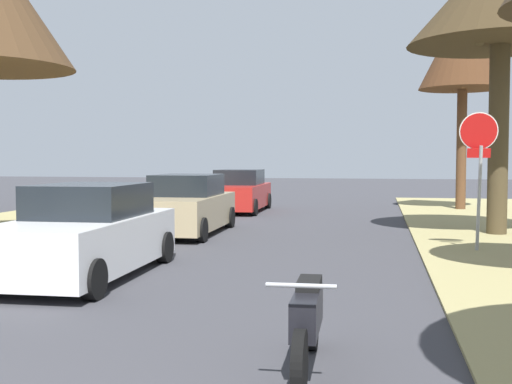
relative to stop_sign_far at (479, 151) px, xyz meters
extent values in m
cylinder|color=#9EA0A5|center=(0.00, -0.16, -1.01)|extent=(0.07, 0.41, 2.23)
cylinder|color=white|center=(0.00, 0.06, 0.42)|extent=(0.81, 0.17, 0.80)
cylinder|color=red|center=(0.00, 0.06, 0.42)|extent=(0.77, 0.18, 0.76)
cube|color=red|center=(0.00, -0.01, -0.05)|extent=(0.48, 0.08, 0.20)
cylinder|color=#463A25|center=(0.95, 3.22, 0.31)|extent=(0.51, 0.51, 4.87)
cylinder|color=#463A25|center=(0.47, 3.31, 3.28)|extent=(0.43, 1.17, 1.21)
cylinder|color=brown|center=(1.04, 11.42, 0.17)|extent=(0.38, 0.38, 4.59)
cone|color=#472B18|center=(1.04, 11.42, 4.15)|extent=(3.30, 3.30, 3.35)
cylinder|color=brown|center=(0.65, 11.07, 3.28)|extent=(0.93, 1.00, 1.72)
cylinder|color=brown|center=(1.24, 11.92, 3.23)|extent=(1.20, 0.59, 1.61)
cylinder|color=brown|center=(-11.15, 0.07, 2.53)|extent=(1.13, 0.87, 1.23)
cube|color=white|center=(-6.97, -4.17, -1.58)|extent=(1.92, 4.44, 0.85)
cube|color=black|center=(-6.97, -3.95, -0.88)|extent=(1.65, 2.06, 0.56)
cylinder|color=black|center=(-6.06, -5.80, -1.87)|extent=(0.21, 0.60, 0.60)
cylinder|color=black|center=(-6.14, -2.50, -1.87)|extent=(0.21, 0.60, 0.60)
cylinder|color=black|center=(-7.87, -2.54, -1.87)|extent=(0.21, 0.60, 0.60)
cube|color=tan|center=(-7.14, 2.11, -1.58)|extent=(1.92, 4.44, 0.85)
cube|color=black|center=(-7.14, 2.33, -0.88)|extent=(1.65, 2.06, 0.56)
cylinder|color=black|center=(-6.23, 0.48, -1.87)|extent=(0.21, 0.60, 0.60)
cylinder|color=black|center=(-7.97, 0.44, -1.87)|extent=(0.21, 0.60, 0.60)
cylinder|color=black|center=(-6.31, 3.78, -1.87)|extent=(0.21, 0.60, 0.60)
cylinder|color=black|center=(-8.04, 3.74, -1.87)|extent=(0.21, 0.60, 0.60)
cube|color=red|center=(-7.24, 9.20, -1.58)|extent=(1.92, 4.44, 0.85)
cube|color=black|center=(-7.24, 9.42, -0.88)|extent=(1.65, 2.06, 0.56)
cylinder|color=black|center=(-6.33, 7.57, -1.87)|extent=(0.21, 0.60, 0.60)
cylinder|color=black|center=(-8.07, 7.53, -1.87)|extent=(0.21, 0.60, 0.60)
cylinder|color=black|center=(-6.40, 10.87, -1.87)|extent=(0.21, 0.60, 0.60)
cylinder|color=black|center=(-8.14, 10.83, -1.87)|extent=(0.21, 0.60, 0.60)
cylinder|color=black|center=(-2.72, -9.00, -1.87)|extent=(0.11, 0.60, 0.60)
cylinder|color=black|center=(-2.76, -7.55, -1.87)|extent=(0.11, 0.60, 0.60)
cube|color=black|center=(-2.74, -8.28, -1.59)|extent=(0.27, 1.02, 0.36)
cube|color=black|center=(-2.75, -8.03, -1.39)|extent=(0.23, 0.57, 0.12)
cylinder|color=#9EA0A5|center=(-2.73, -8.90, -1.22)|extent=(0.60, 0.05, 0.04)
camera|label=1|loc=(-2.10, -14.22, -0.14)|focal=44.91mm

